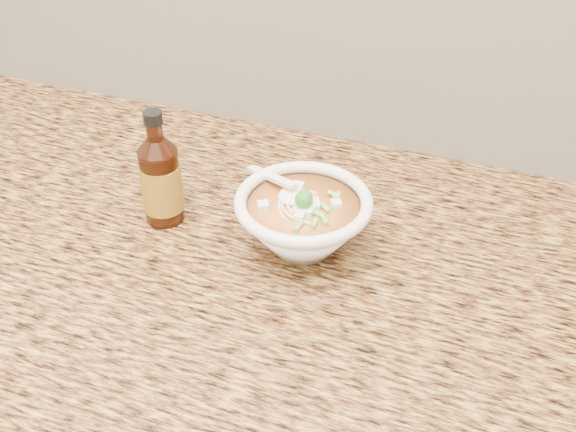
% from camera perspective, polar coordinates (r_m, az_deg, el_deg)
% --- Properties ---
extents(counter_slab, '(4.00, 0.68, 0.04)m').
position_cam_1_polar(counter_slab, '(0.95, -7.90, -2.67)').
color(counter_slab, olive).
rests_on(counter_slab, cabinet).
extents(soup_bowl, '(0.18, 0.17, 0.09)m').
position_cam_1_polar(soup_bowl, '(0.89, 1.22, -0.46)').
color(soup_bowl, white).
rests_on(soup_bowl, counter_slab).
extents(hot_sauce_bottle, '(0.06, 0.06, 0.16)m').
position_cam_1_polar(hot_sauce_bottle, '(0.95, -10.01, 2.79)').
color(hot_sauce_bottle, '#3E1708').
rests_on(hot_sauce_bottle, counter_slab).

